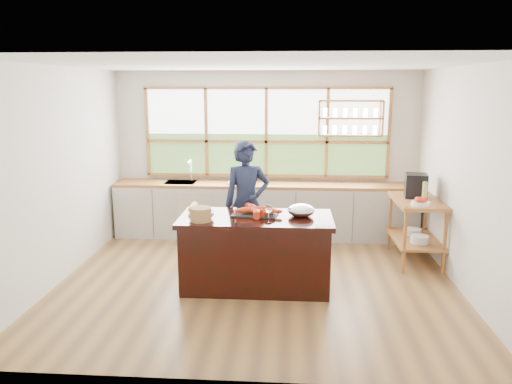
# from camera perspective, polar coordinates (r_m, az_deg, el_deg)

# --- Properties ---
(ground_plane) EXTENTS (5.00, 5.00, 0.00)m
(ground_plane) POSITION_cam_1_polar(r_m,az_deg,el_deg) (6.53, 0.12, -10.05)
(ground_plane) COLOR olive
(room_shell) EXTENTS (5.02, 4.52, 2.71)m
(room_shell) POSITION_cam_1_polar(r_m,az_deg,el_deg) (6.60, 0.64, 5.92)
(room_shell) COLOR beige
(room_shell) RESTS_ON ground_plane
(back_counter) EXTENTS (4.90, 0.63, 0.90)m
(back_counter) POSITION_cam_1_polar(r_m,az_deg,el_deg) (8.23, 0.91, -2.03)
(back_counter) COLOR #B0ACA6
(back_counter) RESTS_ON ground_plane
(right_shelf_unit) EXTENTS (0.62, 1.10, 0.90)m
(right_shelf_unit) POSITION_cam_1_polar(r_m,az_deg,el_deg) (7.38, 17.86, -3.07)
(right_shelf_unit) COLOR #9F562C
(right_shelf_unit) RESTS_ON ground_plane
(island) EXTENTS (1.85, 0.90, 0.90)m
(island) POSITION_cam_1_polar(r_m,az_deg,el_deg) (6.18, -0.00, -6.84)
(island) COLOR black
(island) RESTS_ON ground_plane
(cook) EXTENTS (0.72, 0.57, 1.73)m
(cook) POSITION_cam_1_polar(r_m,az_deg,el_deg) (6.87, -1.06, -1.32)
(cook) COLOR #171C35
(cook) RESTS_ON ground_plane
(potted_plant) EXTENTS (0.15, 0.11, 0.27)m
(potted_plant) POSITION_cam_1_polar(r_m,az_deg,el_deg) (8.19, -1.17, 2.06)
(potted_plant) COLOR slate
(potted_plant) RESTS_ON back_counter
(cutting_board) EXTENTS (0.41, 0.31, 0.01)m
(cutting_board) POSITION_cam_1_polar(r_m,az_deg,el_deg) (8.16, -1.81, 1.10)
(cutting_board) COLOR #69B844
(cutting_board) RESTS_ON back_counter
(espresso_machine) EXTENTS (0.34, 0.35, 0.34)m
(espresso_machine) POSITION_cam_1_polar(r_m,az_deg,el_deg) (7.43, 17.80, 0.70)
(espresso_machine) COLOR black
(espresso_machine) RESTS_ON right_shelf_unit
(wine_bottle) EXTENTS (0.07, 0.07, 0.28)m
(wine_bottle) POSITION_cam_1_polar(r_m,az_deg,el_deg) (7.17, 18.72, 0.01)
(wine_bottle) COLOR #ACB55D
(wine_bottle) RESTS_ON right_shelf_unit
(fruit_bowl) EXTENTS (0.25, 0.25, 0.11)m
(fruit_bowl) POSITION_cam_1_polar(r_m,az_deg,el_deg) (6.97, 18.30, -1.12)
(fruit_bowl) COLOR white
(fruit_bowl) RESTS_ON right_shelf_unit
(slate_board) EXTENTS (0.59, 0.46, 0.02)m
(slate_board) POSITION_cam_1_polar(r_m,az_deg,el_deg) (6.16, -0.05, -2.49)
(slate_board) COLOR black
(slate_board) RESTS_ON island
(lobster_pile) EXTENTS (0.52, 0.48, 0.08)m
(lobster_pile) POSITION_cam_1_polar(r_m,az_deg,el_deg) (6.12, 0.13, -2.12)
(lobster_pile) COLOR #CB4919
(lobster_pile) RESTS_ON slate_board
(mixing_bowl_left) EXTENTS (0.31, 0.31, 0.15)m
(mixing_bowl_left) POSITION_cam_1_polar(r_m,az_deg,el_deg) (5.98, -6.26, -2.45)
(mixing_bowl_left) COLOR silver
(mixing_bowl_left) RESTS_ON island
(mixing_bowl_right) EXTENTS (0.33, 0.33, 0.16)m
(mixing_bowl_right) POSITION_cam_1_polar(r_m,az_deg,el_deg) (6.09, 5.18, -2.11)
(mixing_bowl_right) COLOR silver
(mixing_bowl_right) RESTS_ON island
(wine_glass) EXTENTS (0.08, 0.08, 0.22)m
(wine_glass) POSITION_cam_1_polar(r_m,az_deg,el_deg) (5.73, 1.46, -2.03)
(wine_glass) COLOR white
(wine_glass) RESTS_ON island
(wicker_basket) EXTENTS (0.25, 0.25, 0.16)m
(wicker_basket) POSITION_cam_1_polar(r_m,az_deg,el_deg) (5.88, -6.34, -2.54)
(wicker_basket) COLOR #B58B49
(wicker_basket) RESTS_ON island
(parchment_roll) EXTENTS (0.09, 0.30, 0.08)m
(parchment_roll) POSITION_cam_1_polar(r_m,az_deg,el_deg) (6.40, -7.23, -1.74)
(parchment_roll) COLOR white
(parchment_roll) RESTS_ON island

